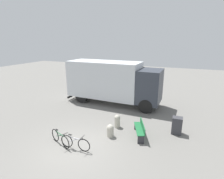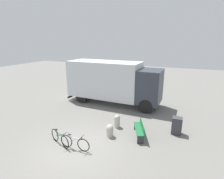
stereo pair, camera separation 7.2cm
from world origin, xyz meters
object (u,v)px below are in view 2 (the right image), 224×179
object	(u,v)px
bollard_far_bench	(117,121)
utility_box	(177,126)
bicycle_middle	(75,142)
bollard_near_bench	(110,130)
delivery_truck	(112,81)
bicycle_near	(60,138)
park_bench	(140,129)

from	to	relation	value
bollard_far_bench	utility_box	xyz separation A→B (m)	(3.43, 0.56, 0.07)
bollard_far_bench	bicycle_middle	bearing A→B (deg)	-110.62
bollard_near_bench	bicycle_middle	bearing A→B (deg)	-122.90
bicycle_middle	delivery_truck	bearing A→B (deg)	96.65
bicycle_near	utility_box	world-z (taller)	utility_box
bollard_near_bench	utility_box	world-z (taller)	utility_box
bicycle_near	bollard_far_bench	size ratio (longest dim) A/B	1.94
bollard_near_bench	bollard_far_bench	size ratio (longest dim) A/B	0.89
bollard_near_bench	delivery_truck	bearing A→B (deg)	111.07
bicycle_middle	bollard_near_bench	distance (m)	2.08
park_bench	bollard_near_bench	xyz separation A→B (m)	(-1.53, -0.65, -0.09)
bicycle_near	bicycle_middle	world-z (taller)	same
delivery_truck	bicycle_middle	xyz separation A→B (m)	(0.86, -6.90, -1.58)
bicycle_near	bicycle_middle	size ratio (longest dim) A/B	0.94
bicycle_near	utility_box	xyz separation A→B (m)	(5.48, 3.43, 0.14)
park_bench	bicycle_near	size ratio (longest dim) A/B	1.05
park_bench	bollard_near_bench	bearing A→B (deg)	91.75
delivery_truck	park_bench	bearing A→B (deg)	-50.21
delivery_truck	bicycle_middle	size ratio (longest dim) A/B	4.81
utility_box	bollard_near_bench	bearing A→B (deg)	-152.87
park_bench	bollard_near_bench	distance (m)	1.67
bicycle_middle	park_bench	bearing A→B (deg)	41.57
delivery_truck	utility_box	distance (m)	6.54
bicycle_middle	bollard_near_bench	xyz separation A→B (m)	(1.13, 1.74, 0.01)
bollard_far_bench	bollard_near_bench	bearing A→B (deg)	-88.71
delivery_truck	utility_box	size ratio (longest dim) A/B	7.99
bicycle_near	bollard_far_bench	distance (m)	3.53
park_bench	bollard_near_bench	world-z (taller)	park_bench
bollard_near_bench	utility_box	size ratio (longest dim) A/B	0.72
bollard_far_bench	utility_box	distance (m)	3.47
delivery_truck	bicycle_middle	distance (m)	7.13
bicycle_middle	bicycle_near	bearing A→B (deg)	175.88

